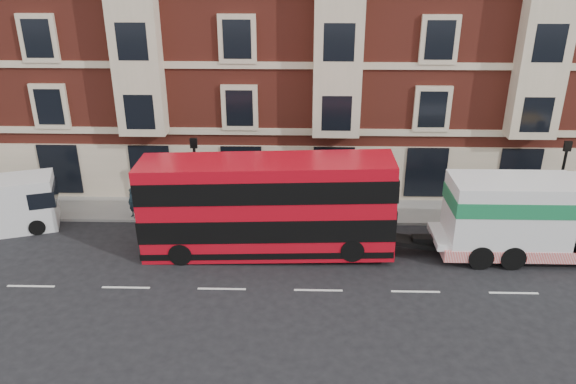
{
  "coord_description": "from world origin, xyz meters",
  "views": [
    {
      "loc": [
        -0.76,
        -19.59,
        13.0
      ],
      "look_at": [
        -1.35,
        4.0,
        2.67
      ],
      "focal_mm": 35.0,
      "sensor_mm": 36.0,
      "label": 1
    }
  ],
  "objects_px": {
    "tow_truck": "(537,217)",
    "pedestrian": "(133,203)",
    "double_decker_bus": "(267,205)",
    "box_van": "(0,206)"
  },
  "relations": [
    {
      "from": "tow_truck",
      "to": "pedestrian",
      "type": "bearing_deg",
      "value": 170.47
    },
    {
      "from": "tow_truck",
      "to": "double_decker_bus",
      "type": "bearing_deg",
      "value": 180.0
    },
    {
      "from": "box_van",
      "to": "pedestrian",
      "type": "xyz_separation_m",
      "value": [
        6.17,
        1.3,
        -0.36
      ]
    },
    {
      "from": "double_decker_bus",
      "to": "box_van",
      "type": "bearing_deg",
      "value": 171.8
    },
    {
      "from": "tow_truck",
      "to": "box_van",
      "type": "bearing_deg",
      "value": 175.68
    },
    {
      "from": "tow_truck",
      "to": "pedestrian",
      "type": "distance_m",
      "value": 19.46
    },
    {
      "from": "box_van",
      "to": "pedestrian",
      "type": "bearing_deg",
      "value": -6.74
    },
    {
      "from": "box_van",
      "to": "tow_truck",
      "type": "bearing_deg",
      "value": -23.0
    },
    {
      "from": "pedestrian",
      "to": "box_van",
      "type": "bearing_deg",
      "value": -130.55
    },
    {
      "from": "double_decker_bus",
      "to": "pedestrian",
      "type": "xyz_separation_m",
      "value": [
        -7.11,
        3.22,
        -1.45
      ]
    }
  ]
}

